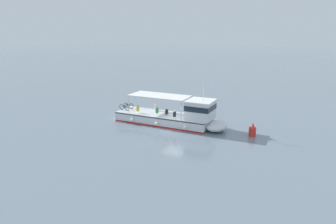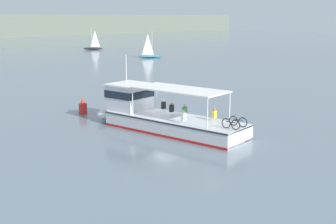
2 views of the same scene
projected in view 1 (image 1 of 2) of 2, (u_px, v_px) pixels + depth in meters
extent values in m
plane|color=slate|center=(175.00, 129.00, 31.90)|extent=(400.00, 400.00, 0.00)
cube|color=silver|center=(163.00, 119.00, 33.77)|extent=(4.18, 11.05, 1.10)
ellipsoid|color=silver|center=(216.00, 126.00, 31.14)|extent=(3.13, 2.46, 1.01)
cube|color=red|center=(163.00, 123.00, 33.88)|extent=(4.22, 11.05, 0.16)
cube|color=#2D2D33|center=(163.00, 115.00, 33.65)|extent=(4.24, 11.05, 0.10)
cube|color=silver|center=(200.00, 110.00, 31.52)|extent=(2.95, 2.84, 1.90)
cube|color=#19232D|center=(201.00, 107.00, 31.43)|extent=(3.01, 2.88, 0.56)
cube|color=white|center=(201.00, 101.00, 31.26)|extent=(3.12, 3.01, 0.12)
cube|color=white|center=(160.00, 96.00, 33.30)|extent=(3.55, 6.94, 0.10)
cylinder|color=silver|center=(191.00, 105.00, 33.37)|extent=(0.08, 0.08, 2.00)
cylinder|color=silver|center=(181.00, 111.00, 31.00)|extent=(0.08, 0.08, 2.00)
cylinder|color=silver|center=(141.00, 100.00, 36.12)|extent=(0.08, 0.08, 2.00)
cylinder|color=silver|center=(128.00, 104.00, 33.76)|extent=(0.08, 0.08, 2.00)
cylinder|color=silver|center=(204.00, 90.00, 30.84)|extent=(0.06, 0.06, 2.20)
sphere|color=white|center=(185.00, 128.00, 30.80)|extent=(0.36, 0.36, 0.36)
sphere|color=white|center=(157.00, 123.00, 32.20)|extent=(0.36, 0.36, 0.36)
sphere|color=white|center=(132.00, 120.00, 33.51)|extent=(0.36, 0.36, 0.36)
torus|color=black|center=(131.00, 106.00, 35.87)|extent=(0.12, 0.66, 0.66)
torus|color=black|center=(126.00, 105.00, 36.16)|extent=(0.12, 0.66, 0.66)
cylinder|color=#232328|center=(129.00, 105.00, 35.98)|extent=(0.12, 0.70, 0.06)
torus|color=black|center=(127.00, 108.00, 35.08)|extent=(0.12, 0.66, 0.66)
torus|color=black|center=(122.00, 107.00, 35.38)|extent=(0.12, 0.66, 0.66)
cylinder|color=#1E478C|center=(124.00, 106.00, 35.20)|extent=(0.12, 0.70, 0.06)
cube|color=yellow|center=(138.00, 109.00, 34.00)|extent=(0.34, 0.25, 0.52)
sphere|color=#9E7051|center=(138.00, 106.00, 33.90)|extent=(0.20, 0.20, 0.20)
cube|color=white|center=(155.00, 106.00, 35.16)|extent=(0.34, 0.25, 0.52)
sphere|color=beige|center=(155.00, 103.00, 35.07)|extent=(0.20, 0.20, 0.20)
cube|color=#338C4C|center=(157.00, 111.00, 33.17)|extent=(0.34, 0.25, 0.52)
sphere|color=beige|center=(157.00, 108.00, 33.08)|extent=(0.20, 0.20, 0.20)
cube|color=black|center=(167.00, 112.00, 32.70)|extent=(0.34, 0.25, 0.52)
sphere|color=tan|center=(167.00, 109.00, 32.60)|extent=(0.20, 0.20, 0.20)
cube|color=black|center=(175.00, 114.00, 31.75)|extent=(0.34, 0.25, 0.52)
sphere|color=beige|center=(175.00, 111.00, 31.66)|extent=(0.20, 0.20, 0.20)
cylinder|color=red|center=(252.00, 132.00, 29.64)|extent=(0.70, 0.70, 0.90)
cone|color=red|center=(253.00, 125.00, 29.46)|extent=(0.42, 0.42, 0.50)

